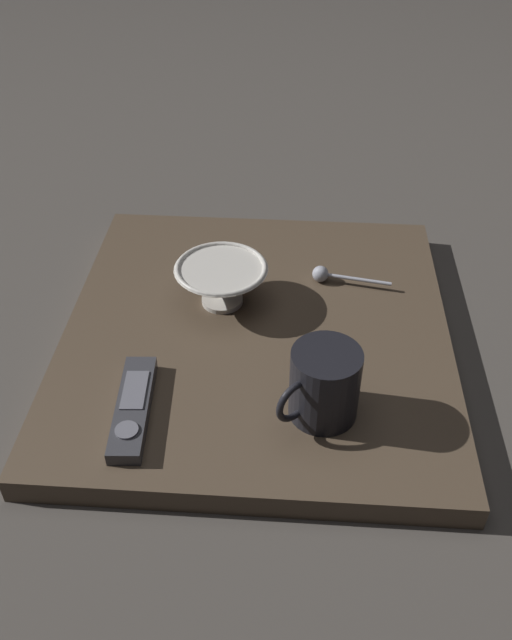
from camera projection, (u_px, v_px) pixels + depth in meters
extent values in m
plane|color=#47423D|center=(257.00, 345.00, 1.06)|extent=(6.00, 6.00, 0.00)
cube|color=#4C3D2D|center=(257.00, 336.00, 1.05)|extent=(0.62, 0.58, 0.04)
cylinder|color=beige|center=(222.00, 300.00, 1.08)|extent=(0.06, 0.06, 0.01)
cone|color=beige|center=(222.00, 283.00, 1.06)|extent=(0.14, 0.14, 0.06)
torus|color=beige|center=(221.00, 268.00, 1.04)|extent=(0.14, 0.14, 0.01)
cylinder|color=black|center=(325.00, 384.00, 0.87)|extent=(0.09, 0.09, 0.10)
torus|color=black|center=(296.00, 401.00, 0.84)|extent=(0.05, 0.05, 0.06)
cylinder|color=#A3A5B2|center=(358.00, 279.00, 1.10)|extent=(0.02, 0.11, 0.01)
sphere|color=#A3A5B2|center=(320.00, 274.00, 1.11)|extent=(0.03, 0.03, 0.03)
cube|color=#38383D|center=(133.00, 408.00, 0.89)|extent=(0.18, 0.05, 0.02)
cylinder|color=slate|center=(127.00, 430.00, 0.85)|extent=(0.03, 0.03, 0.00)
cube|color=slate|center=(135.00, 390.00, 0.90)|extent=(0.07, 0.04, 0.00)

